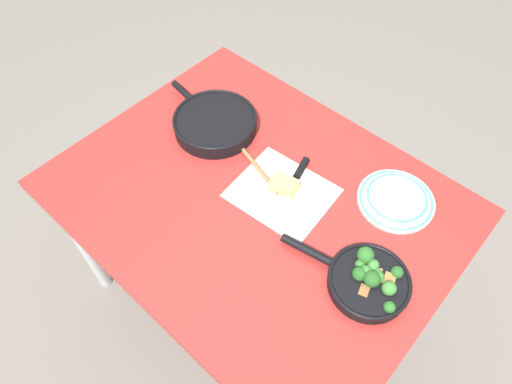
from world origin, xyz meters
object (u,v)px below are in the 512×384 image
(grater_knife, at_px, (295,181))
(cheese_block, at_px, (284,185))
(skillet_broccoli, at_px, (368,279))
(skillet_eggs, at_px, (215,123))
(dinner_plate_stack, at_px, (396,199))
(wooden_spoon, at_px, (244,150))

(grater_knife, distance_m, cheese_block, 0.05)
(skillet_broccoli, xyz_separation_m, skillet_eggs, (0.72, -0.14, 0.00))
(skillet_broccoli, xyz_separation_m, grater_knife, (0.37, -0.14, -0.02))
(skillet_eggs, relative_size, grater_knife, 1.48)
(skillet_eggs, relative_size, cheese_block, 4.30)
(cheese_block, bearing_deg, grater_knife, -100.41)
(skillet_broccoli, xyz_separation_m, dinner_plate_stack, (0.09, -0.29, -0.01))
(wooden_spoon, bearing_deg, cheese_block, -172.19)
(grater_knife, xyz_separation_m, dinner_plate_stack, (-0.28, -0.15, 0.00))
(cheese_block, xyz_separation_m, dinner_plate_stack, (-0.29, -0.19, -0.00))
(skillet_eggs, xyz_separation_m, dinner_plate_stack, (-0.64, -0.15, -0.02))
(skillet_eggs, height_order, wooden_spoon, skillet_eggs)
(skillet_broccoli, bearing_deg, grater_knife, -31.59)
(skillet_broccoli, height_order, skillet_eggs, skillet_broccoli)
(wooden_spoon, bearing_deg, skillet_broccoli, -176.32)
(dinner_plate_stack, bearing_deg, cheese_block, 33.93)
(cheese_block, bearing_deg, wooden_spoon, -8.13)
(skillet_eggs, distance_m, cheese_block, 0.35)
(skillet_eggs, distance_m, grater_knife, 0.36)
(wooden_spoon, distance_m, grater_knife, 0.21)
(skillet_eggs, relative_size, dinner_plate_stack, 1.67)
(skillet_eggs, distance_m, wooden_spoon, 0.15)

